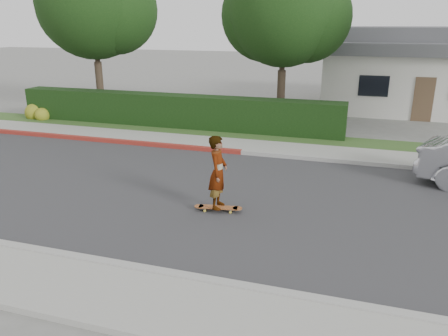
# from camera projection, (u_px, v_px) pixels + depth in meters

# --- Properties ---
(ground) EXTENTS (120.00, 120.00, 0.00)m
(ground) POSITION_uv_depth(u_px,v_px,m) (170.00, 191.00, 12.37)
(ground) COLOR slate
(ground) RESTS_ON ground
(road) EXTENTS (60.00, 8.00, 0.01)m
(road) POSITION_uv_depth(u_px,v_px,m) (170.00, 191.00, 12.37)
(road) COLOR #2D2D30
(road) RESTS_ON ground
(curb_near) EXTENTS (60.00, 0.20, 0.15)m
(curb_near) POSITION_uv_depth(u_px,v_px,m) (85.00, 260.00, 8.64)
(curb_near) COLOR #9E9E99
(curb_near) RESTS_ON ground
(sidewalk_near) EXTENTS (60.00, 1.60, 0.12)m
(sidewalk_near) POSITION_uv_depth(u_px,v_px,m) (56.00, 286.00, 7.83)
(sidewalk_near) COLOR gray
(sidewalk_near) RESTS_ON ground
(curb_far) EXTENTS (60.00, 0.20, 0.15)m
(curb_far) POSITION_uv_depth(u_px,v_px,m) (215.00, 150.00, 16.06)
(curb_far) COLOR #9E9E99
(curb_far) RESTS_ON ground
(curb_red_section) EXTENTS (12.00, 0.21, 0.15)m
(curb_red_section) POSITION_uv_depth(u_px,v_px,m) (97.00, 140.00, 17.47)
(curb_red_section) COLOR maroon
(curb_red_section) RESTS_ON ground
(sidewalk_far) EXTENTS (60.00, 1.60, 0.12)m
(sidewalk_far) POSITION_uv_depth(u_px,v_px,m) (223.00, 144.00, 16.88)
(sidewalk_far) COLOR gray
(sidewalk_far) RESTS_ON ground
(planting_strip) EXTENTS (60.00, 1.60, 0.10)m
(planting_strip) POSITION_uv_depth(u_px,v_px,m) (234.00, 135.00, 18.33)
(planting_strip) COLOR #2D4C1E
(planting_strip) RESTS_ON ground
(hedge) EXTENTS (15.00, 1.00, 1.50)m
(hedge) POSITION_uv_depth(u_px,v_px,m) (173.00, 111.00, 19.50)
(hedge) COLOR black
(hedge) RESTS_ON ground
(flowering_shrub) EXTENTS (1.40, 1.00, 0.90)m
(flowering_shrub) POSITION_uv_depth(u_px,v_px,m) (37.00, 113.00, 21.18)
(flowering_shrub) COLOR #2D4C19
(flowering_shrub) RESTS_ON ground
(tree_left) EXTENTS (5.99, 5.21, 8.00)m
(tree_left) POSITION_uv_depth(u_px,v_px,m) (95.00, 6.00, 20.68)
(tree_left) COLOR #33261C
(tree_left) RESTS_ON ground
(tree_center) EXTENTS (5.66, 4.84, 7.44)m
(tree_center) POSITION_uv_depth(u_px,v_px,m) (285.00, 13.00, 18.71)
(tree_center) COLOR #33261C
(tree_center) RESTS_ON ground
(house) EXTENTS (10.60, 8.60, 4.30)m
(house) POSITION_uv_depth(u_px,v_px,m) (421.00, 69.00, 23.94)
(house) COLOR beige
(house) RESTS_ON ground
(skateboard) EXTENTS (1.24, 0.44, 0.11)m
(skateboard) POSITION_uv_depth(u_px,v_px,m) (218.00, 208.00, 11.00)
(skateboard) COLOR gold
(skateboard) RESTS_ON ground
(skateboarder) EXTENTS (0.48, 0.70, 1.85)m
(skateboarder) POSITION_uv_depth(u_px,v_px,m) (218.00, 172.00, 10.70)
(skateboarder) COLOR white
(skateboarder) RESTS_ON skateboard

